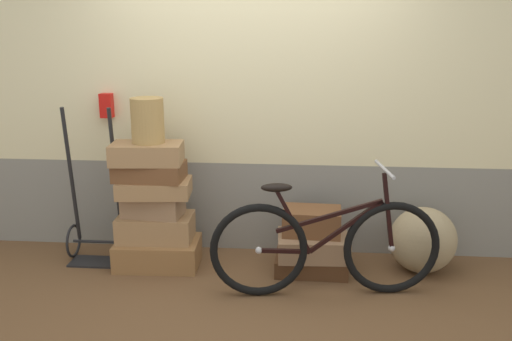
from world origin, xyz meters
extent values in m
cube|color=brown|center=(0.00, 0.00, -0.03)|extent=(9.17, 5.20, 0.06)
cube|color=gray|center=(0.00, 0.85, 0.38)|extent=(7.17, 0.20, 0.77)
cube|color=beige|center=(0.00, 0.85, 1.69)|extent=(7.17, 0.20, 1.85)
cube|color=red|center=(-1.20, 0.71, 1.25)|extent=(0.10, 0.08, 0.20)
cube|color=olive|center=(-0.72, 0.35, 0.11)|extent=(0.68, 0.44, 0.21)
cube|color=#9E754C|center=(-0.74, 0.38, 0.32)|extent=(0.61, 0.36, 0.21)
cube|color=#937051|center=(-0.75, 0.37, 0.51)|extent=(0.48, 0.31, 0.18)
cube|color=#9E754C|center=(-0.73, 0.35, 0.66)|extent=(0.59, 0.38, 0.13)
cube|color=brown|center=(-0.76, 0.36, 0.79)|extent=(0.54, 0.34, 0.14)
cube|color=#9E754C|center=(-0.77, 0.34, 0.94)|extent=(0.57, 0.36, 0.16)
cube|color=#4C2D19|center=(0.52, 0.37, 0.07)|extent=(0.58, 0.44, 0.13)
cube|color=#937051|center=(0.53, 0.34, 0.22)|extent=(0.57, 0.43, 0.17)
cube|color=brown|center=(0.51, 0.38, 0.41)|extent=(0.46, 0.32, 0.20)
cylinder|color=#A8844C|center=(-0.76, 0.36, 1.19)|extent=(0.25, 0.25, 0.35)
torus|color=black|center=(-1.48, 0.46, 0.14)|extent=(0.02, 0.28, 0.28)
torus|color=black|center=(-1.04, 0.46, 0.14)|extent=(0.02, 0.28, 0.28)
cylinder|color=black|center=(-1.26, 0.46, 0.14)|extent=(0.43, 0.02, 0.02)
cylinder|color=black|center=(-1.45, 0.46, 0.71)|extent=(0.03, 0.15, 1.14)
cylinder|color=black|center=(-1.07, 0.46, 0.71)|extent=(0.03, 0.15, 1.14)
cube|color=black|center=(-1.26, 0.35, 0.01)|extent=(0.39, 0.22, 0.02)
ellipsoid|color=#9E8966|center=(1.39, 0.42, 0.27)|extent=(0.52, 0.44, 0.53)
torus|color=black|center=(0.13, -0.09, 0.35)|extent=(0.70, 0.15, 0.70)
sphere|color=#B2B2B7|center=(0.13, -0.09, 0.35)|extent=(0.05, 0.05, 0.05)
torus|color=black|center=(1.08, 0.03, 0.35)|extent=(0.70, 0.15, 0.70)
sphere|color=#B2B2B7|center=(1.08, 0.03, 0.35)|extent=(0.05, 0.05, 0.05)
cube|color=black|center=(0.74, -0.01, 0.52)|extent=(0.52, 0.09, 0.40)
cube|color=black|center=(0.37, -0.06, 0.56)|extent=(0.27, 0.06, 0.48)
cube|color=black|center=(0.31, -0.07, 0.34)|extent=(0.37, 0.07, 0.05)
cube|color=black|center=(0.63, -0.03, 0.60)|extent=(0.75, 0.12, 0.24)
cube|color=black|center=(1.04, 0.02, 0.63)|extent=(0.12, 0.04, 0.56)
ellipsoid|color=black|center=(0.25, -0.08, 0.82)|extent=(0.23, 0.12, 0.06)
cylinder|color=#A5A5AD|center=(1.00, 0.02, 0.94)|extent=(0.08, 0.46, 0.02)
camera|label=1|loc=(0.43, -3.73, 1.91)|focal=38.70mm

